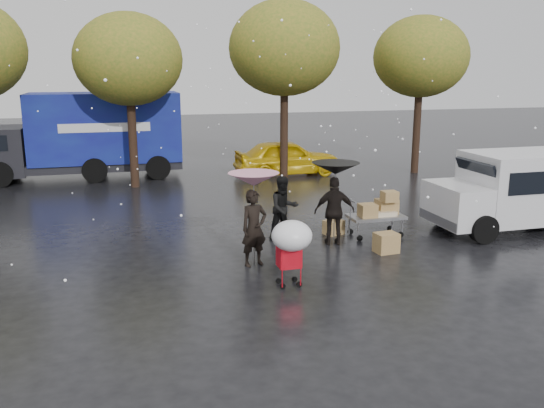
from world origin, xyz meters
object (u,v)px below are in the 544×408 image
object	(u,v)px
shopping_cart	(291,239)
white_van	(522,189)
person_black	(334,211)
vendor_cart	(379,210)
blue_truck	(85,136)
person_pink	(254,228)
yellow_taxi	(287,157)

from	to	relation	value
shopping_cart	white_van	xyz separation A→B (m)	(7.61, 2.65, 0.10)
person_black	vendor_cart	bearing A→B (deg)	-153.40
blue_truck	shopping_cart	bearing A→B (deg)	-72.08
white_van	person_black	bearing A→B (deg)	-179.97
shopping_cart	blue_truck	distance (m)	14.84
person_pink	vendor_cart	xyz separation A→B (m)	(3.83, 1.43, -0.17)
vendor_cart	white_van	distance (m)	4.21
person_black	vendor_cart	distance (m)	1.52
vendor_cart	shopping_cart	xyz separation A→B (m)	(-3.44, -3.05, 0.34)
shopping_cart	yellow_taxi	bearing A→B (deg)	73.68
person_black	shopping_cart	xyz separation A→B (m)	(-1.98, -2.65, 0.17)
person_pink	person_black	bearing A→B (deg)	7.29
vendor_cart	person_black	bearing A→B (deg)	-164.63
person_black	vendor_cart	world-z (taller)	person_black
white_van	blue_truck	distance (m)	16.73
person_black	blue_truck	xyz separation A→B (m)	(-6.55, 11.46, 0.87)
shopping_cart	vendor_cart	bearing A→B (deg)	41.56
vendor_cart	blue_truck	distance (m)	13.69
vendor_cart	yellow_taxi	xyz separation A→B (m)	(0.24, 9.49, 0.03)
person_pink	blue_truck	distance (m)	13.19
person_black	blue_truck	distance (m)	13.23
white_van	yellow_taxi	size ratio (longest dim) A/B	1.10
blue_truck	white_van	bearing A→B (deg)	-43.27
white_van	yellow_taxi	distance (m)	10.65
vendor_cart	white_van	bearing A→B (deg)	-5.43
yellow_taxi	shopping_cart	bearing A→B (deg)	162.70
shopping_cart	white_van	world-z (taller)	white_van
person_black	vendor_cart	xyz separation A→B (m)	(1.45, 0.40, -0.17)
person_black	shopping_cart	size ratio (longest dim) A/B	1.22
person_pink	yellow_taxi	size ratio (longest dim) A/B	0.40
person_black	white_van	xyz separation A→B (m)	(5.63, 0.00, 0.27)
person_pink	yellow_taxi	xyz separation A→B (m)	(4.07, 10.92, -0.13)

